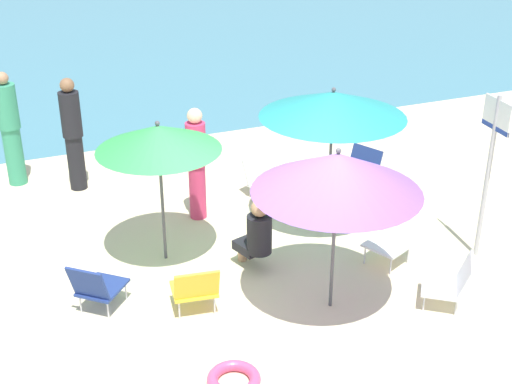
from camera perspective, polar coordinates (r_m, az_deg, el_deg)
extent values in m
plane|color=beige|center=(8.37, 1.48, -8.81)|extent=(40.00, 40.00, 0.00)
cube|color=teal|center=(20.56, -14.19, 11.55)|extent=(40.00, 16.00, 0.01)
cylinder|color=#4C4C51|center=(8.83, -7.67, -0.22)|extent=(0.04, 0.04, 1.83)
cone|color=green|center=(8.53, -7.97, 4.39)|extent=(1.54, 1.54, 0.31)
sphere|color=#4C4C51|center=(8.46, -8.04, 5.57)|extent=(0.06, 0.06, 0.06)
cylinder|color=#4C4C51|center=(7.83, 6.37, -3.36)|extent=(0.04, 0.04, 1.92)
cone|color=#8E56C6|center=(7.50, 6.64, 1.57)|extent=(1.87, 1.87, 0.44)
sphere|color=#4C4C51|center=(7.40, 6.74, 3.36)|extent=(0.06, 0.06, 0.06)
cylinder|color=#4C4C51|center=(9.65, 6.06, 2.57)|extent=(0.04, 0.04, 1.95)
cone|color=teal|center=(9.36, 6.29, 7.12)|extent=(1.98, 1.98, 0.34)
sphere|color=#4C4C51|center=(9.30, 6.35, 8.29)|extent=(0.06, 0.06, 0.06)
cube|color=navy|center=(8.32, -12.39, -7.60)|extent=(0.67, 0.68, 0.03)
cube|color=navy|center=(8.02, -13.53, -7.28)|extent=(0.44, 0.42, 0.42)
cylinder|color=silver|center=(8.62, -12.63, -7.41)|extent=(0.02, 0.02, 0.24)
cylinder|color=silver|center=(8.46, -10.55, -7.90)|extent=(0.02, 0.02, 0.24)
cylinder|color=silver|center=(8.34, -14.09, -8.83)|extent=(0.02, 0.02, 0.24)
cylinder|color=silver|center=(8.17, -11.96, -9.37)|extent=(0.02, 0.02, 0.24)
cube|color=gold|center=(8.12, -5.08, -7.88)|extent=(0.56, 0.51, 0.03)
cube|color=gold|center=(7.82, -4.84, -7.60)|extent=(0.52, 0.22, 0.39)
cylinder|color=silver|center=(8.32, -6.63, -8.18)|extent=(0.02, 0.02, 0.25)
cylinder|color=silver|center=(8.37, -3.87, -7.84)|extent=(0.02, 0.02, 0.25)
cylinder|color=silver|center=(8.03, -6.26, -9.56)|extent=(0.02, 0.02, 0.25)
cylinder|color=silver|center=(8.08, -3.40, -9.19)|extent=(0.02, 0.02, 0.25)
cube|color=white|center=(9.09, 10.64, -4.26)|extent=(0.65, 0.65, 0.03)
cube|color=white|center=(9.19, 11.67, -2.47)|extent=(0.35, 0.52, 0.42)
cylinder|color=silver|center=(8.93, 10.91, -5.93)|extent=(0.02, 0.02, 0.25)
cylinder|color=silver|center=(9.11, 8.85, -5.07)|extent=(0.02, 0.02, 0.25)
cylinder|color=silver|center=(9.22, 12.27, -4.97)|extent=(0.02, 0.02, 0.25)
cylinder|color=silver|center=(9.40, 10.26, -4.16)|extent=(0.02, 0.02, 0.25)
cube|color=white|center=(8.49, 14.87, -7.41)|extent=(0.69, 0.71, 0.03)
cube|color=white|center=(8.40, 16.64, -6.47)|extent=(0.45, 0.52, 0.38)
cylinder|color=silver|center=(8.36, 13.50, -8.77)|extent=(0.02, 0.02, 0.21)
cylinder|color=silver|center=(8.73, 13.64, -7.19)|extent=(0.02, 0.02, 0.21)
cylinder|color=silver|center=(8.38, 15.97, -9.03)|extent=(0.02, 0.02, 0.21)
cylinder|color=silver|center=(8.74, 15.99, -7.44)|extent=(0.02, 0.02, 0.21)
cube|color=navy|center=(11.07, 8.17, 1.24)|extent=(0.59, 0.66, 0.03)
cube|color=navy|center=(11.15, 8.89, 2.57)|extent=(0.37, 0.56, 0.41)
cylinder|color=silver|center=(10.88, 8.56, 0.12)|extent=(0.02, 0.02, 0.20)
cylinder|color=silver|center=(11.11, 6.73, 0.78)|extent=(0.02, 0.02, 0.20)
cylinder|color=silver|center=(11.13, 9.53, 0.64)|extent=(0.02, 0.02, 0.20)
cylinder|color=silver|center=(11.35, 7.72, 1.28)|extent=(0.02, 0.02, 0.20)
cube|color=white|center=(10.73, 0.90, 0.62)|extent=(0.62, 0.62, 0.03)
cube|color=white|center=(10.79, -0.08, 1.94)|extent=(0.48, 0.35, 0.39)
cylinder|color=silver|center=(10.81, 2.26, 0.17)|extent=(0.02, 0.02, 0.18)
cylinder|color=silver|center=(10.54, 1.02, -0.50)|extent=(0.02, 0.02, 0.18)
cylinder|color=silver|center=(11.01, 0.78, 0.69)|extent=(0.02, 0.02, 0.18)
cylinder|color=silver|center=(10.75, -0.47, 0.05)|extent=(0.02, 0.02, 0.18)
cube|color=black|center=(8.90, -0.48, -4.42)|extent=(0.41, 0.44, 0.12)
cylinder|color=tan|center=(9.07, -1.12, -4.79)|extent=(0.12, 0.12, 0.28)
cylinder|color=black|center=(8.65, 0.27, -3.45)|extent=(0.31, 0.31, 0.50)
sphere|color=tan|center=(8.49, 0.28, -1.34)|extent=(0.21, 0.21, 0.21)
cylinder|color=#389970|center=(11.70, -19.07, 2.80)|extent=(0.28, 0.28, 0.94)
cylinder|color=#389970|center=(11.43, -19.65, 6.57)|extent=(0.33, 0.33, 0.69)
sphere|color=tan|center=(11.31, -19.98, 8.70)|extent=(0.19, 0.19, 0.19)
cylinder|color=black|center=(11.26, -14.42, 2.35)|extent=(0.26, 0.26, 0.87)
cylinder|color=black|center=(10.98, -14.86, 6.12)|extent=(0.31, 0.31, 0.70)
sphere|color=#896042|center=(10.84, -15.13, 8.40)|extent=(0.21, 0.21, 0.21)
cylinder|color=#DB3866|center=(10.05, -4.78, 0.08)|extent=(0.24, 0.24, 0.82)
cylinder|color=#DB3866|center=(9.76, -4.93, 3.90)|extent=(0.28, 0.28, 0.62)
sphere|color=beige|center=(9.62, -5.02, 6.21)|extent=(0.21, 0.21, 0.21)
cylinder|color=#ADADB2|center=(9.23, 18.30, 1.01)|extent=(0.06, 0.06, 2.18)
cube|color=white|center=(8.93, 19.04, 5.96)|extent=(0.08, 0.53, 0.39)
cube|color=navy|center=(8.98, 18.89, 4.97)|extent=(0.08, 0.53, 0.06)
torus|color=#E54C7F|center=(7.18, -1.82, -15.01)|extent=(0.54, 0.54, 0.11)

